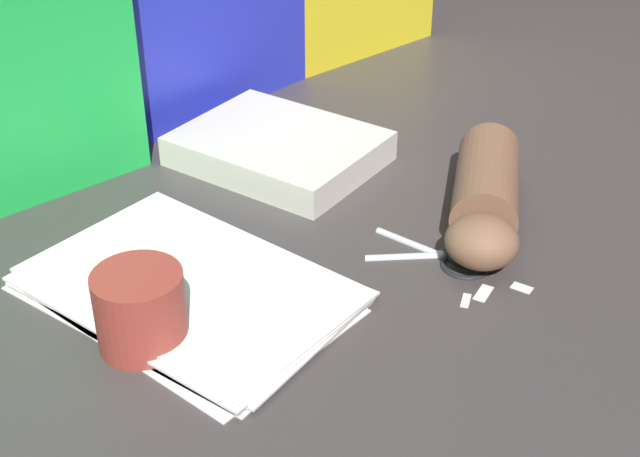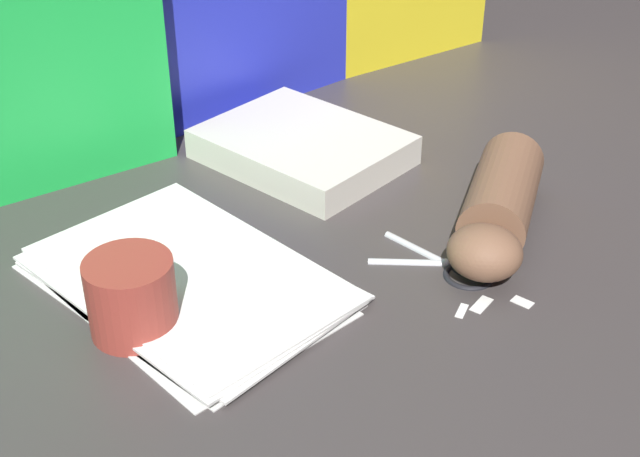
# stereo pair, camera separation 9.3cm
# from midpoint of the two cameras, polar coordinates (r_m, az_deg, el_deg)

# --- Properties ---
(ground_plane) EXTENTS (6.00, 6.00, 0.00)m
(ground_plane) POSITION_cam_midpoint_polar(r_m,az_deg,el_deg) (0.97, -2.43, -3.06)
(ground_plane) COLOR #3D3838
(backdrop_panel_center) EXTENTS (0.81, 0.04, 0.43)m
(backdrop_panel_center) POSITION_cam_midpoint_polar(r_m,az_deg,el_deg) (1.16, -18.03, 13.40)
(backdrop_panel_center) COLOR #2833D1
(backdrop_panel_center) RESTS_ON ground_plane
(paper_stack) EXTENTS (0.25, 0.36, 0.02)m
(paper_stack) POSITION_cam_midpoint_polar(r_m,az_deg,el_deg) (0.95, -11.29, -3.93)
(paper_stack) COLOR white
(paper_stack) RESTS_ON ground_plane
(book_closed) EXTENTS (0.22, 0.27, 0.04)m
(book_closed) POSITION_cam_midpoint_polar(r_m,az_deg,el_deg) (1.19, -4.92, 5.07)
(book_closed) COLOR silver
(book_closed) RESTS_ON ground_plane
(scissors) EXTENTS (0.13, 0.15, 0.01)m
(scissors) POSITION_cam_midpoint_polar(r_m,az_deg,el_deg) (1.00, 5.83, -1.75)
(scissors) COLOR silver
(scissors) RESTS_ON ground_plane
(hand_forearm) EXTENTS (0.26, 0.19, 0.08)m
(hand_forearm) POSITION_cam_midpoint_polar(r_m,az_deg,el_deg) (1.04, 8.05, 1.93)
(hand_forearm) COLOR brown
(hand_forearm) RESTS_ON ground_plane
(paper_scrap_near) EXTENTS (0.02, 0.02, 0.00)m
(paper_scrap_near) POSITION_cam_midpoint_polar(r_m,az_deg,el_deg) (0.96, 10.11, -3.84)
(paper_scrap_near) COLOR white
(paper_scrap_near) RESTS_ON ground_plane
(paper_scrap_mid) EXTENTS (0.03, 0.02, 0.00)m
(paper_scrap_mid) POSITION_cam_midpoint_polar(r_m,az_deg,el_deg) (0.93, 6.51, -4.69)
(paper_scrap_mid) COLOR white
(paper_scrap_mid) RESTS_ON ground_plane
(paper_scrap_far) EXTENTS (0.03, 0.02, 0.00)m
(paper_scrap_far) POSITION_cam_midpoint_polar(r_m,az_deg,el_deg) (0.95, 7.66, -4.20)
(paper_scrap_far) COLOR white
(paper_scrap_far) RESTS_ON ground_plane
(mug) EXTENTS (0.09, 0.09, 0.08)m
(mug) POSITION_cam_midpoint_polar(r_m,az_deg,el_deg) (0.88, -14.44, -5.17)
(mug) COLOR #99382D
(mug) RESTS_ON ground_plane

